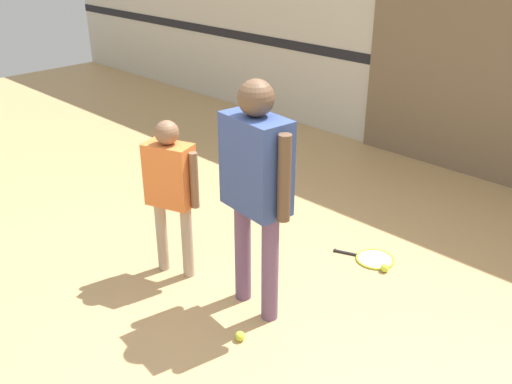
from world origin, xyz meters
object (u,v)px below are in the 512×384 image
Objects in this scene: person_student_left at (170,183)px; tennis_ball_by_spare_racket at (385,268)px; tennis_ball_near_instructor at (240,336)px; person_instructor at (256,176)px; racket_spare_on_floor at (373,259)px.

person_student_left is 1.79m from tennis_ball_by_spare_racket.
tennis_ball_near_instructor and tennis_ball_by_spare_racket have the same top height.
tennis_ball_by_spare_racket is (0.22, 1.36, 0.00)m from tennis_ball_near_instructor.
racket_spare_on_floor is at bearing 84.71° from person_instructor.
person_instructor is 24.89× the size of tennis_ball_by_spare_racket.
person_student_left is 1.76m from racket_spare_on_floor.
person_instructor is at bearing -111.28° from tennis_ball_by_spare_racket.
tennis_ball_near_instructor is 1.38m from tennis_ball_by_spare_racket.
person_instructor is 1.52m from racket_spare_on_floor.
tennis_ball_by_spare_racket is (0.16, -0.08, 0.02)m from racket_spare_on_floor.
person_student_left is 1.21m from tennis_ball_near_instructor.
person_student_left is at bearing 29.27° from racket_spare_on_floor.
person_instructor is at bearing 56.14° from racket_spare_on_floor.
person_instructor reaches higher than tennis_ball_near_instructor.
person_instructor is 3.10× the size of racket_spare_on_floor.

